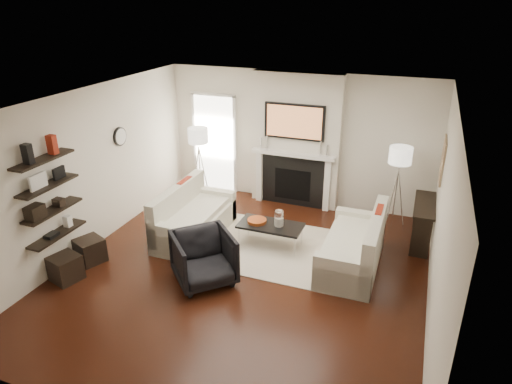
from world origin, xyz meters
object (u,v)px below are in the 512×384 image
(armchair, at_px, (204,256))
(lamp_right_shade, at_px, (401,155))
(lamp_left_shade, at_px, (198,135))
(ottoman_near, at_px, (90,250))
(loveseat_right_base, at_px, (351,254))
(coffee_table, at_px, (271,225))
(loveseat_left_base, at_px, (195,225))

(armchair, height_order, lamp_right_shade, lamp_right_shade)
(lamp_left_shade, relative_size, ottoman_near, 1.00)
(loveseat_right_base, bearing_deg, ottoman_near, -161.27)
(coffee_table, height_order, armchair, armchair)
(lamp_right_shade, xyz_separation_m, ottoman_near, (-4.52, -2.91, -1.25))
(loveseat_left_base, relative_size, armchair, 2.07)
(armchair, bearing_deg, ottoman_near, 139.86)
(coffee_table, relative_size, lamp_left_shade, 2.75)
(armchair, xyz_separation_m, lamp_right_shade, (2.51, 2.76, 1.02))
(loveseat_right_base, bearing_deg, armchair, -149.03)
(loveseat_right_base, relative_size, coffee_table, 1.64)
(coffee_table, bearing_deg, lamp_left_shade, 147.52)
(loveseat_left_base, distance_m, ottoman_near, 1.83)
(armchair, xyz_separation_m, lamp_left_shade, (-1.39, 2.61, 1.02))
(loveseat_right_base, relative_size, lamp_right_shade, 4.50)
(loveseat_right_base, height_order, lamp_left_shade, lamp_left_shade)
(armchair, bearing_deg, loveseat_right_base, -13.54)
(loveseat_left_base, height_order, armchair, armchair)
(loveseat_left_base, height_order, lamp_right_shade, lamp_right_shade)
(ottoman_near, bearing_deg, coffee_table, 29.99)
(loveseat_left_base, relative_size, loveseat_right_base, 1.00)
(lamp_right_shade, bearing_deg, armchair, -132.32)
(ottoman_near, bearing_deg, armchair, 4.37)
(armchair, bearing_deg, coffee_table, 21.59)
(loveseat_left_base, xyz_separation_m, ottoman_near, (-1.21, -1.37, -0.01))
(loveseat_left_base, bearing_deg, lamp_left_shade, 113.06)
(armchair, distance_m, lamp_right_shade, 3.87)
(loveseat_right_base, xyz_separation_m, lamp_right_shade, (0.50, 1.55, 1.24))
(armchair, distance_m, lamp_left_shade, 3.13)
(loveseat_left_base, bearing_deg, armchair, -56.95)
(loveseat_left_base, distance_m, armchair, 1.47)
(lamp_right_shade, bearing_deg, lamp_left_shade, -177.83)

